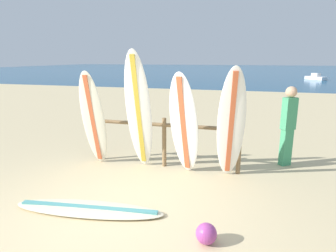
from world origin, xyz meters
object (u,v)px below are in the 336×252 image
object	(u,v)px
beachgoer_standing	(288,123)
small_boat_offshore	(316,77)
surfboard_leaning_center	(231,125)
surfboard_rack	(164,135)
surfboard_lying_on_sand	(88,209)
beach_ball	(206,234)
surfboard_leaning_left	(139,112)
surfboard_leaning_far_left	(93,119)
surfboard_leaning_center_left	(184,125)

from	to	relation	value
beachgoer_standing	small_boat_offshore	xyz separation A→B (m)	(6.09, 28.16, -0.69)
surfboard_leaning_center	small_boat_offshore	distance (m)	30.21
surfboard_rack	surfboard_lying_on_sand	xyz separation A→B (m)	(-0.59, -2.14, -0.67)
beach_ball	surfboard_lying_on_sand	bearing A→B (deg)	170.79
surfboard_rack	surfboard_leaning_left	size ratio (longest dim) A/B	1.30
surfboard_leaning_center	beachgoer_standing	distance (m)	1.63
surfboard_leaning_far_left	beach_ball	xyz separation A→B (m)	(2.73, -2.08, -0.90)
small_boat_offshore	beach_ball	distance (m)	32.23
surfboard_leaning_left	small_boat_offshore	xyz separation A→B (m)	(9.04, 29.30, -0.98)
surfboard_leaning_left	surfboard_leaning_center_left	xyz separation A→B (m)	(0.93, -0.01, -0.20)
beachgoer_standing	beach_ball	xyz separation A→B (m)	(-1.26, -3.22, -0.82)
surfboard_leaning_center_left	beachgoer_standing	distance (m)	2.33
beach_ball	surfboard_leaning_center_left	bearing A→B (deg)	110.19
surfboard_leaning_far_left	surfboard_lying_on_sand	bearing A→B (deg)	-64.05
surfboard_rack	surfboard_lying_on_sand	size ratio (longest dim) A/B	1.34
surfboard_leaning_center_left	surfboard_leaning_center	xyz separation A→B (m)	(0.89, -0.01, 0.06)
surfboard_leaning_far_left	small_boat_offshore	size ratio (longest dim) A/B	0.90
surfboard_leaning_center	small_boat_offshore	size ratio (longest dim) A/B	0.95
surfboard_leaning_center	surfboard_leaning_far_left	bearing A→B (deg)	179.44
surfboard_rack	small_boat_offshore	size ratio (longest dim) A/B	1.40
surfboard_leaning_center_left	surfboard_leaning_left	bearing A→B (deg)	179.39
surfboard_leaning_left	beach_ball	distance (m)	2.90
surfboard_leaning_center_left	surfboard_leaning_center	size ratio (longest dim) A/B	0.95
surfboard_leaning_center	beach_ball	distance (m)	2.27
surfboard_leaning_center	surfboard_leaning_center_left	bearing A→B (deg)	179.09
surfboard_leaning_far_left	surfboard_leaning_center_left	xyz separation A→B (m)	(1.97, -0.01, 0.00)
surfboard_lying_on_sand	small_boat_offshore	world-z (taller)	small_boat_offshore
small_boat_offshore	surfboard_leaning_center_left	bearing A→B (deg)	-105.47
surfboard_leaning_left	beachgoer_standing	xyz separation A→B (m)	(2.96, 1.14, -0.29)
surfboard_leaning_left	beachgoer_standing	distance (m)	3.18
surfboard_rack	surfboard_leaning_center_left	world-z (taller)	surfboard_leaning_center_left
surfboard_leaning_left	surfboard_leaning_center	distance (m)	1.83
surfboard_leaning_left	surfboard_lying_on_sand	bearing A→B (deg)	-95.51
surfboard_leaning_left	beach_ball	size ratio (longest dim) A/B	9.17
beachgoer_standing	beach_ball	world-z (taller)	beachgoer_standing
surfboard_rack	beach_ball	size ratio (longest dim) A/B	11.95
surfboard_leaning_center	surfboard_lying_on_sand	bearing A→B (deg)	-138.74
surfboard_leaning_far_left	surfboard_leaning_left	world-z (taller)	surfboard_leaning_left
surfboard_leaning_far_left	surfboard_rack	bearing A→B (deg)	13.97
beach_ball	beachgoer_standing	bearing A→B (deg)	68.56
surfboard_leaning_left	small_boat_offshore	bearing A→B (deg)	72.85
surfboard_leaning_center_left	surfboard_rack	bearing A→B (deg)	143.58
surfboard_rack	surfboard_leaning_far_left	bearing A→B (deg)	-166.03
surfboard_leaning_center_left	beachgoer_standing	xyz separation A→B (m)	(2.02, 1.15, -0.09)
surfboard_leaning_center_left	small_boat_offshore	size ratio (longest dim) A/B	0.90
beachgoer_standing	beach_ball	bearing A→B (deg)	-111.44
surfboard_leaning_center_left	beach_ball	distance (m)	2.38
surfboard_leaning_left	surfboard_leaning_center_left	world-z (taller)	surfboard_leaning_left
surfboard_leaning_left	beach_ball	world-z (taller)	surfboard_leaning_left
surfboard_leaning_far_left	surfboard_lying_on_sand	xyz separation A→B (m)	(0.87, -1.78, -1.00)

